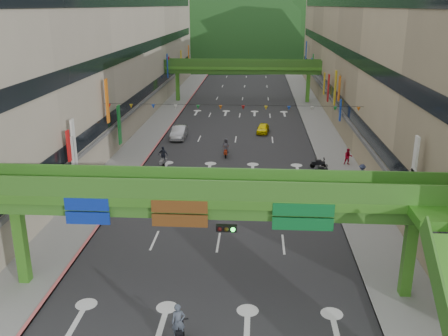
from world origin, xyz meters
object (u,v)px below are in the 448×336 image
at_px(scooter_rider_mid, 212,188).
at_px(pedestrian_red, 348,158).
at_px(car_yellow, 263,128).
at_px(overpass_near, 226,211).
at_px(scooter_rider_near, 179,326).
at_px(car_silver, 179,132).

xyz_separation_m(scooter_rider_mid, pedestrian_red, (12.99, 10.47, -0.30)).
bearing_deg(car_yellow, overpass_near, -87.21).
distance_m(overpass_near, car_yellow, 38.41).
height_order(overpass_near, scooter_rider_mid, overpass_near).
xyz_separation_m(scooter_rider_near, car_yellow, (4.42, 42.44, -0.43)).
bearing_deg(car_silver, car_yellow, 18.54).
distance_m(car_silver, car_yellow, 10.90).
relative_size(scooter_rider_near, pedestrian_red, 1.30).
bearing_deg(scooter_rider_near, scooter_rider_mid, 90.02).
xyz_separation_m(scooter_rider_mid, car_silver, (-5.91, 20.31, -0.37)).
xyz_separation_m(scooter_rider_near, pedestrian_red, (12.99, 29.17, -0.20)).
bearing_deg(scooter_rider_mid, overpass_near, -81.97).
bearing_deg(scooter_rider_mid, car_yellow, 79.43).
bearing_deg(pedestrian_red, car_silver, 149.74).
relative_size(scooter_rider_mid, car_yellow, 0.61).
height_order(scooter_rider_near, scooter_rider_mid, scooter_rider_near).
bearing_deg(scooter_rider_mid, scooter_rider_near, -89.98).
bearing_deg(overpass_near, scooter_rider_mid, 98.03).
height_order(overpass_near, car_yellow, overpass_near).
relative_size(overpass_near, scooter_rider_near, 12.77).
bearing_deg(pedestrian_red, car_yellow, 120.07).
distance_m(car_yellow, pedestrian_red, 15.79).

